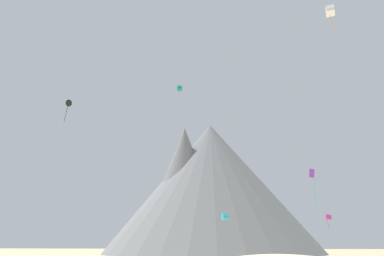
{
  "coord_description": "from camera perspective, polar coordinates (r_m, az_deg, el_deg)",
  "views": [
    {
      "loc": [
        7.24,
        -26.49,
        3.25
      ],
      "look_at": [
        0.41,
        31.09,
        23.25
      ],
      "focal_mm": 31.36,
      "sensor_mm": 36.0,
      "label": 1
    }
  ],
  "objects": [
    {
      "name": "kite_violet_low",
      "position": [
        57.65,
        19.82,
        -8.06
      ],
      "size": [
        1.02,
        0.27,
        5.76
      ],
      "rotation": [
        0.0,
        0.0,
        2.4
      ],
      "color": "purple"
    },
    {
      "name": "kite_black_high",
      "position": [
        74.91,
        -20.29,
        3.94
      ],
      "size": [
        1.28,
        1.6,
        4.98
      ],
      "rotation": [
        0.0,
        0.0,
        4.2
      ],
      "color": "black"
    },
    {
      "name": "kite_magenta_low",
      "position": [
        77.84,
        22.19,
        -13.85
      ],
      "size": [
        1.13,
        1.06,
        2.93
      ],
      "rotation": [
        0.0,
        0.0,
        1.52
      ],
      "color": "#D1339E"
    },
    {
      "name": "kite_white_high",
      "position": [
        64.32,
        22.44,
        17.91
      ],
      "size": [
        1.65,
        1.73,
        4.95
      ],
      "rotation": [
        0.0,
        0.0,
        6.01
      ],
      "color": "white"
    },
    {
      "name": "kite_cyan_low",
      "position": [
        62.48,
        5.68,
        -14.79
      ],
      "size": [
        1.38,
        1.4,
        1.06
      ],
      "rotation": [
        0.0,
        0.0,
        0.34
      ],
      "color": "#33BCDB"
    },
    {
      "name": "kite_teal_high",
      "position": [
        83.83,
        -2.12,
        6.76
      ],
      "size": [
        1.09,
        1.12,
        1.25
      ],
      "rotation": [
        0.0,
        0.0,
        3.14
      ],
      "color": "teal"
    },
    {
      "name": "rock_massif",
      "position": [
        120.17,
        2.61,
        -9.79
      ],
      "size": [
        90.55,
        90.55,
        45.49
      ],
      "color": "slate",
      "rests_on": "ground_plane"
    }
  ]
}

